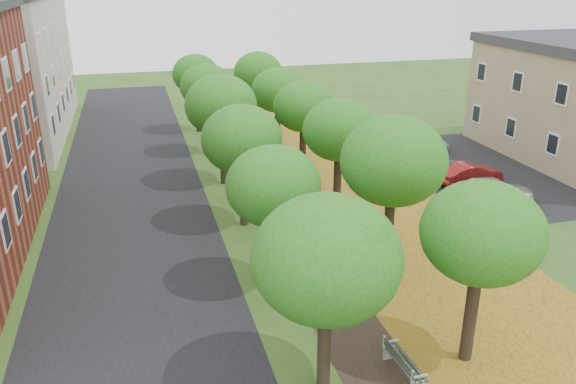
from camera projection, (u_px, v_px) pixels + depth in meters
ground at (390, 372)px, 17.36m from camera, size 120.00×120.00×0.00m
street_asphalt at (132, 212)px, 28.96m from camera, size 8.00×70.00×0.01m
footpath at (273, 197)px, 30.82m from camera, size 3.20×70.00×0.01m
leaf_verge at (358, 189)px, 32.06m from camera, size 7.50×70.00×0.01m
parking_lot at (478, 170)px, 35.07m from camera, size 9.00×16.00×0.01m
tree_row_west at (230, 123)px, 28.69m from camera, size 3.82×33.82×6.00m
tree_row_east at (319, 117)px, 29.89m from camera, size 3.82×33.82×6.00m
bench at (403, 364)px, 17.01m from camera, size 0.66×1.94×0.90m
car_silver at (493, 191)px, 29.78m from camera, size 4.52×2.32×1.47m
car_red at (470, 174)px, 32.52m from camera, size 3.99×1.72×1.28m
car_grey at (456, 172)px, 32.97m from camera, size 4.56×3.04×1.23m
car_white at (413, 143)px, 38.29m from camera, size 5.06×2.50×1.38m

